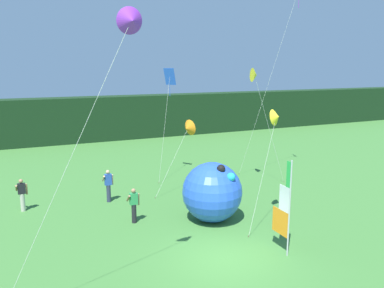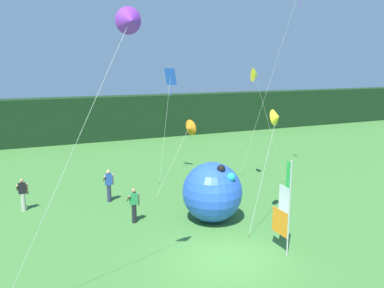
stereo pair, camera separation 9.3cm
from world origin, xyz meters
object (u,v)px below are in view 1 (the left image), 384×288
at_px(kite_blue_diamond_2, 169,80).
at_px(kite_purple_delta_4, 130,22).
at_px(kite_purple_diamond_5, 295,0).
at_px(inflatable_balloon, 212,192).
at_px(banner_flag, 284,209).
at_px(person_near_banner, 134,205).
at_px(person_far_left, 108,185).
at_px(kite_yellow_delta_1, 276,117).
at_px(kite_orange_delta_0, 188,128).
at_px(person_mid_field, 22,194).
at_px(kite_yellow_delta_6, 255,75).

xyz_separation_m(kite_blue_diamond_2, kite_purple_delta_4, (-5.88, -12.50, 2.02)).
xyz_separation_m(kite_blue_diamond_2, kite_purple_diamond_5, (6.90, -3.11, 4.71)).
xyz_separation_m(inflatable_balloon, kite_purple_delta_4, (-4.98, -4.82, 6.83)).
bearing_deg(banner_flag, inflatable_balloon, 104.80).
relative_size(person_near_banner, kite_purple_delta_4, 0.19).
bearing_deg(person_far_left, person_near_banner, -82.38).
height_order(banner_flag, person_far_left, banner_flag).
distance_m(kite_yellow_delta_1, kite_blue_diamond_2, 9.16).
height_order(person_near_banner, kite_yellow_delta_1, kite_yellow_delta_1).
bearing_deg(kite_orange_delta_0, banner_flag, -90.00).
relative_size(person_mid_field, kite_purple_delta_4, 0.19).
xyz_separation_m(banner_flag, kite_yellow_delta_6, (3.61, 7.85, 4.75)).
bearing_deg(kite_blue_diamond_2, person_mid_field, -162.83).
relative_size(person_far_left, kite_purple_diamond_5, 0.14).
bearing_deg(kite_yellow_delta_6, kite_purple_diamond_5, 12.01).
distance_m(person_near_banner, kite_yellow_delta_6, 10.18).
bearing_deg(kite_purple_diamond_5, kite_orange_delta_0, 175.27).
relative_size(person_far_left, inflatable_balloon, 0.62).
bearing_deg(person_mid_field, kite_purple_delta_4, -72.83).
distance_m(person_mid_field, person_far_left, 4.20).
xyz_separation_m(banner_flag, kite_purple_delta_4, (-6.03, -0.88, 6.43)).
bearing_deg(banner_flag, kite_blue_diamond_2, 90.71).
relative_size(inflatable_balloon, kite_purple_diamond_5, 0.23).
distance_m(person_far_left, kite_yellow_delta_1, 9.40).
bearing_deg(kite_blue_diamond_2, kite_orange_delta_0, -86.76).
relative_size(person_near_banner, kite_blue_diamond_2, 0.24).
height_order(kite_orange_delta_0, kite_purple_delta_4, kite_purple_delta_4).
bearing_deg(inflatable_balloon, kite_purple_delta_4, -135.93).
xyz_separation_m(inflatable_balloon, kite_purple_diamond_5, (7.80, 4.57, 9.52)).
xyz_separation_m(person_far_left, kite_blue_diamond_2, (4.71, 3.14, 5.27)).
relative_size(banner_flag, inflatable_balloon, 1.32).
xyz_separation_m(person_mid_field, kite_blue_diamond_2, (8.89, 2.75, 5.32)).
bearing_deg(person_mid_field, kite_purple_diamond_5, -1.31).
bearing_deg(banner_flag, kite_purple_diamond_5, 51.56).
xyz_separation_m(kite_yellow_delta_1, kite_purple_delta_4, (-7.46, -3.58, 3.36)).
relative_size(kite_orange_delta_0, kite_yellow_delta_1, 0.77).
bearing_deg(person_near_banner, banner_flag, -49.62).
bearing_deg(kite_yellow_delta_1, kite_purple_delta_4, -154.35).
distance_m(person_mid_field, kite_blue_diamond_2, 10.72).
relative_size(kite_orange_delta_0, kite_yellow_delta_6, 0.58).
xyz_separation_m(person_mid_field, kite_yellow_delta_1, (10.47, -6.17, 3.98)).
relative_size(kite_yellow_delta_1, kite_purple_diamond_5, 0.43).
distance_m(kite_purple_diamond_5, kite_yellow_delta_6, 5.43).
bearing_deg(kite_yellow_delta_1, person_far_left, 137.42).
distance_m(banner_flag, kite_yellow_delta_1, 4.33).
relative_size(banner_flag, person_mid_field, 2.26).
bearing_deg(kite_purple_diamond_5, person_mid_field, 178.69).
bearing_deg(person_near_banner, kite_purple_diamond_5, 16.55).
bearing_deg(person_near_banner, kite_purple_delta_4, -104.83).
distance_m(kite_blue_diamond_2, kite_yellow_delta_6, 5.34).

